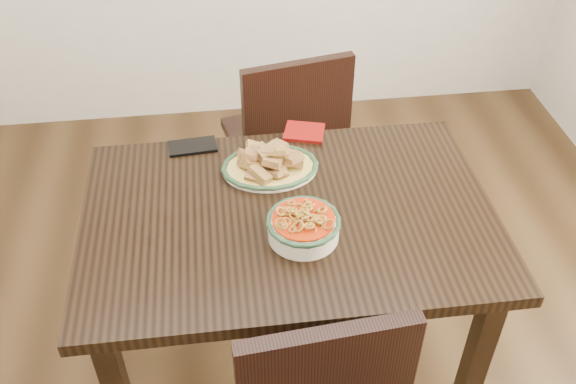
{
  "coord_description": "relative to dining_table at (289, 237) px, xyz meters",
  "views": [
    {
      "loc": [
        -0.1,
        -1.35,
        1.99
      ],
      "look_at": [
        0.08,
        0.04,
        0.81
      ],
      "focal_mm": 40.0,
      "sensor_mm": 36.0,
      "label": 1
    }
  ],
  "objects": [
    {
      "name": "smartphone",
      "position": [
        -0.27,
        0.35,
        0.1
      ],
      "size": [
        0.16,
        0.1,
        0.01
      ],
      "primitive_type": "cube",
      "rotation": [
        0.0,
        0.0,
        0.09
      ],
      "color": "black",
      "rests_on": "dining_table"
    },
    {
      "name": "fish_plate",
      "position": [
        -0.03,
        0.2,
        0.14
      ],
      "size": [
        0.29,
        0.23,
        0.11
      ],
      "color": "white",
      "rests_on": "dining_table"
    },
    {
      "name": "chair_far",
      "position": [
        0.09,
        0.72,
        -0.15
      ],
      "size": [
        0.5,
        0.5,
        0.89
      ],
      "rotation": [
        0.0,
        0.0,
        3.34
      ],
      "color": "black",
      "rests_on": "ground"
    },
    {
      "name": "noodle_bowl",
      "position": [
        0.03,
        -0.1,
        0.14
      ],
      "size": [
        0.21,
        0.21,
        0.08
      ],
      "color": "white",
      "rests_on": "dining_table"
    },
    {
      "name": "floor",
      "position": [
        -0.08,
        -0.02,
        -0.65
      ],
      "size": [
        3.5,
        3.5,
        0.0
      ],
      "primitive_type": "plane",
      "color": "#322110",
      "rests_on": "ground"
    },
    {
      "name": "dining_table",
      "position": [
        0.0,
        0.0,
        0.0
      ],
      "size": [
        1.19,
        0.8,
        0.75
      ],
      "color": "black",
      "rests_on": "ground"
    },
    {
      "name": "napkin",
      "position": [
        0.1,
        0.39,
        0.11
      ],
      "size": [
        0.15,
        0.14,
        0.01
      ],
      "primitive_type": "cube",
      "rotation": [
        0.0,
        0.0,
        -0.27
      ],
      "color": "maroon",
      "rests_on": "dining_table"
    }
  ]
}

